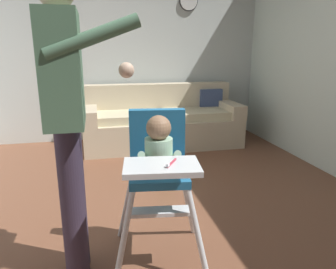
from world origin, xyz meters
TOP-DOWN VIEW (x-y plane):
  - ground at (0.00, 0.00)m, footprint 5.65×6.76m
  - wall_far at (0.00, 2.61)m, footprint 4.85×0.06m
  - couch at (0.43, 2.09)m, footprint 2.21×0.86m
  - high_chair at (-0.13, -0.50)m, footprint 0.68×0.78m
  - adult_standing at (-0.65, -0.50)m, footprint 0.51×0.50m
  - toy_ball at (0.15, 0.69)m, footprint 0.21×0.21m
  - wall_clock at (0.94, 2.57)m, footprint 0.28×0.04m

SIDE VIEW (x-z plane):
  - ground at x=0.00m, z-range -0.10..0.00m
  - toy_ball at x=0.15m, z-range 0.00..0.21m
  - couch at x=0.43m, z-range -0.10..0.76m
  - high_chair at x=-0.13m, z-range 0.20..1.19m
  - adult_standing at x=-0.65m, z-range 0.12..1.86m
  - wall_far at x=0.00m, z-range 0.00..2.68m
  - wall_clock at x=0.94m, z-range 1.91..2.19m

